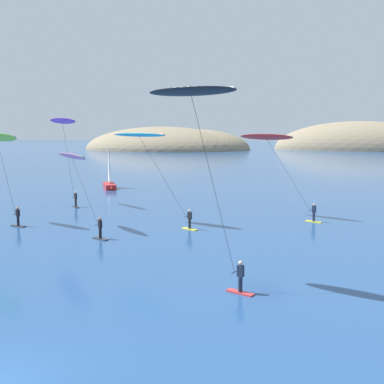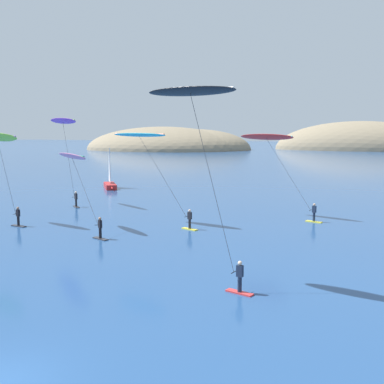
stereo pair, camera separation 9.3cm
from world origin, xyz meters
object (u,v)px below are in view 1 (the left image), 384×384
(sailboat_near, at_px, (110,184))
(kitesurfer_purple, at_px, (63,128))
(kitesurfer_cyan, at_px, (143,142))
(kitesurfer_red, at_px, (270,143))
(kitesurfer_black, at_px, (195,108))
(kitesurfer_pink, at_px, (74,163))

(sailboat_near, xyz_separation_m, kitesurfer_purple, (1.25, -14.30, 7.83))
(kitesurfer_purple, relative_size, kitesurfer_cyan, 1.09)
(kitesurfer_red, bearing_deg, kitesurfer_purple, 176.38)
(kitesurfer_black, height_order, kitesurfer_red, kitesurfer_black)
(kitesurfer_black, bearing_deg, sailboat_near, 120.58)
(kitesurfer_black, bearing_deg, kitesurfer_purple, 132.21)
(kitesurfer_red, xyz_separation_m, kitesurfer_cyan, (-10.39, -6.24, 0.22))
(kitesurfer_pink, height_order, kitesurfer_red, kitesurfer_red)
(sailboat_near, distance_m, kitesurfer_red, 29.14)
(sailboat_near, xyz_separation_m, kitesurfer_cyan, (13.32, -21.96, 6.56))
(kitesurfer_pink, bearing_deg, kitesurfer_black, -40.40)
(kitesurfer_red, distance_m, kitesurfer_purple, 22.55)
(sailboat_near, distance_m, kitesurfer_pink, 27.71)
(sailboat_near, bearing_deg, kitesurfer_red, -33.54)
(sailboat_near, height_order, kitesurfer_pink, kitesurfer_pink)
(kitesurfer_pink, distance_m, kitesurfer_red, 18.15)
(kitesurfer_purple, distance_m, kitesurfer_cyan, 14.35)
(kitesurfer_purple, bearing_deg, kitesurfer_cyan, -32.41)
(kitesurfer_pink, xyz_separation_m, kitesurfer_cyan, (4.62, 3.88, 1.61))
(kitesurfer_pink, bearing_deg, sailboat_near, 108.62)
(sailboat_near, distance_m, kitesurfer_cyan, 26.51)
(kitesurfer_cyan, bearing_deg, kitesurfer_black, -60.39)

